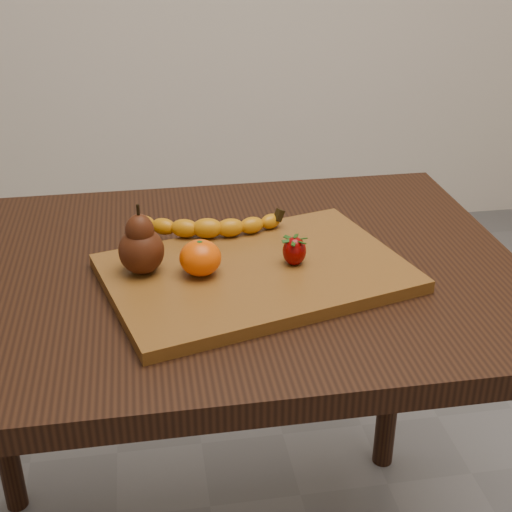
{
  "coord_description": "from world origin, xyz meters",
  "views": [
    {
      "loc": [
        -0.09,
        -1.01,
        1.3
      ],
      "look_at": [
        0.06,
        -0.05,
        0.8
      ],
      "focal_mm": 50.0,
      "sensor_mm": 36.0,
      "label": 1
    }
  ],
  "objects": [
    {
      "name": "strawberry",
      "position": [
        0.13,
        -0.05,
        0.8
      ],
      "size": [
        0.04,
        0.04,
        0.05
      ],
      "primitive_type": null,
      "rotation": [
        0.0,
        0.0,
        0.17
      ],
      "color": "#7B0303",
      "rests_on": "cutting_board"
    },
    {
      "name": "cutting_board",
      "position": [
        0.06,
        -0.05,
        0.77
      ],
      "size": [
        0.51,
        0.41,
        0.02
      ],
      "primitive_type": "cube",
      "rotation": [
        0.0,
        0.0,
        0.26
      ],
      "color": "brown",
      "rests_on": "table"
    },
    {
      "name": "banana",
      "position": [
        0.0,
        0.07,
        0.8
      ],
      "size": [
        0.22,
        0.08,
        0.03
      ],
      "primitive_type": null,
      "rotation": [
        0.0,
        0.0,
        -0.13
      ],
      "color": "orange",
      "rests_on": "cutting_board"
    },
    {
      "name": "mandarin",
      "position": [
        -0.02,
        -0.06,
        0.81
      ],
      "size": [
        0.07,
        0.07,
        0.05
      ],
      "primitive_type": "ellipsoid",
      "rotation": [
        0.0,
        0.0,
        0.18
      ],
      "color": "#ED5002",
      "rests_on": "cutting_board"
    },
    {
      "name": "pear",
      "position": [
        -0.11,
        -0.04,
        0.83
      ],
      "size": [
        0.09,
        0.09,
        0.11
      ],
      "primitive_type": null,
      "rotation": [
        0.0,
        0.0,
        0.39
      ],
      "color": "#431B0A",
      "rests_on": "cutting_board"
    },
    {
      "name": "table",
      "position": [
        0.0,
        0.0,
        0.66
      ],
      "size": [
        1.0,
        0.7,
        0.76
      ],
      "color": "black",
      "rests_on": "ground"
    }
  ]
}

